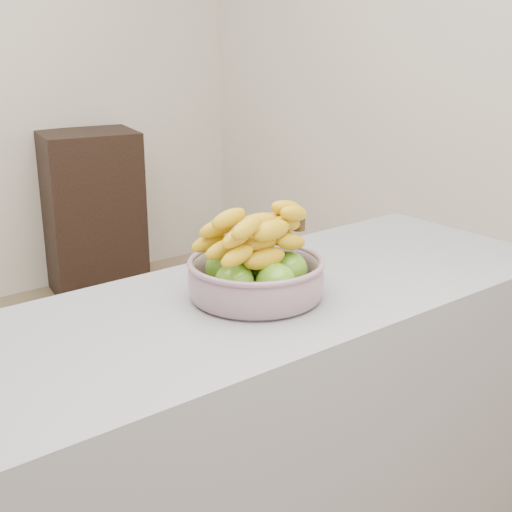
# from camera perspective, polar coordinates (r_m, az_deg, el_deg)

# --- Properties ---
(ground) EXTENTS (4.00, 4.00, 0.00)m
(ground) POSITION_cam_1_polar(r_m,az_deg,el_deg) (2.54, -13.30, -18.67)
(ground) COLOR #95785B
(ground) RESTS_ON ground
(counter) EXTENTS (2.00, 0.60, 0.90)m
(counter) POSITION_cam_1_polar(r_m,az_deg,el_deg) (1.79, -4.37, -18.08)
(counter) COLOR gray
(counter) RESTS_ON ground
(cabinet) EXTENTS (0.59, 0.51, 0.92)m
(cabinet) POSITION_cam_1_polar(r_m,az_deg,el_deg) (4.18, -12.91, 3.40)
(cabinet) COLOR black
(cabinet) RESTS_ON ground
(fruit_bowl) EXTENTS (0.31, 0.31, 0.20)m
(fruit_bowl) POSITION_cam_1_polar(r_m,az_deg,el_deg) (1.63, 0.02, -1.19)
(fruit_bowl) COLOR #9AA3B9
(fruit_bowl) RESTS_ON counter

